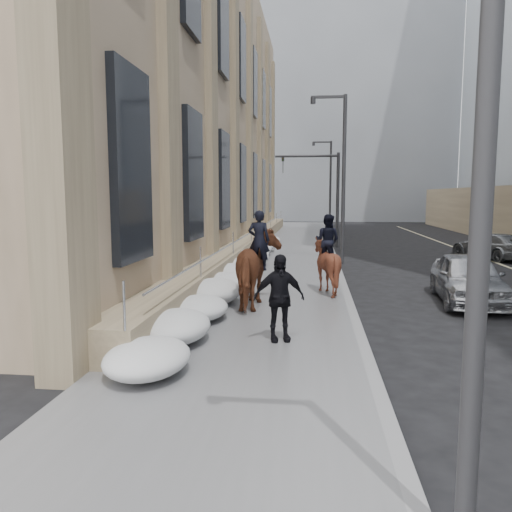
{
  "coord_description": "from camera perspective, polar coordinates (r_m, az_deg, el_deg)",
  "views": [
    {
      "loc": [
        1.52,
        -10.33,
        3.29
      ],
      "look_at": [
        0.0,
        2.74,
        1.7
      ],
      "focal_mm": 35.0,
      "sensor_mm": 36.0,
      "label": 1
    }
  ],
  "objects": [
    {
      "name": "ground",
      "position": [
        10.95,
        -1.7,
        -10.61
      ],
      "size": [
        140.0,
        140.0,
        0.0
      ],
      "primitive_type": "plane",
      "color": "black",
      "rests_on": "ground"
    },
    {
      "name": "sidewalk",
      "position": [
        20.64,
        2.32,
        -2.12
      ],
      "size": [
        5.0,
        80.0,
        0.12
      ],
      "primitive_type": "cube",
      "color": "#59595B",
      "rests_on": "ground"
    },
    {
      "name": "curb",
      "position": [
        20.61,
        9.61,
        -2.22
      ],
      "size": [
        0.24,
        80.0,
        0.12
      ],
      "primitive_type": "cube",
      "color": "slate",
      "rests_on": "ground"
    },
    {
      "name": "limestone_building",
      "position": [
        31.54,
        -6.16,
        17.11
      ],
      "size": [
        6.1,
        44.0,
        18.0
      ],
      "color": "#857057",
      "rests_on": "ground"
    },
    {
      "name": "bg_building_mid",
      "position": [
        71.18,
        8.88,
        15.47
      ],
      "size": [
        30.0,
        12.0,
        28.0
      ],
      "primitive_type": "cube",
      "color": "slate",
      "rests_on": "ground"
    },
    {
      "name": "bg_building_far",
      "position": [
        82.94,
        1.44,
        11.54
      ],
      "size": [
        24.0,
        12.0,
        20.0
      ],
      "primitive_type": "cube",
      "color": "gray",
      "rests_on": "ground"
    },
    {
      "name": "streetlight_near",
      "position": [
        4.68,
        23.27,
        22.34
      ],
      "size": [
        1.71,
        0.24,
        8.0
      ],
      "color": "#2D2D30",
      "rests_on": "ground"
    },
    {
      "name": "streetlight_mid",
      "position": [
        24.39,
        9.63,
        9.83
      ],
      "size": [
        1.71,
        0.24,
        8.0
      ],
      "color": "#2D2D30",
      "rests_on": "ground"
    },
    {
      "name": "streetlight_far",
      "position": [
        44.36,
        8.3,
        8.49
      ],
      "size": [
        1.71,
        0.24,
        8.0
      ],
      "color": "#2D2D30",
      "rests_on": "ground"
    },
    {
      "name": "traffic_signal",
      "position": [
        32.34,
        7.69,
        8.1
      ],
      "size": [
        4.1,
        0.22,
        6.0
      ],
      "color": "#2D2D30",
      "rests_on": "ground"
    },
    {
      "name": "snow_bank",
      "position": [
        18.88,
        -2.41,
        -1.7
      ],
      "size": [
        1.7,
        18.1,
        0.76
      ],
      "color": "silver",
      "rests_on": "sidewalk"
    },
    {
      "name": "mounted_horse_left",
      "position": [
        14.24,
        0.32,
        -1.24
      ],
      "size": [
        1.24,
        2.64,
        2.76
      ],
      "rotation": [
        0.0,
        0.0,
        3.16
      ],
      "color": "#512A18",
      "rests_on": "sidewalk"
    },
    {
      "name": "mounted_horse_right",
      "position": [
        16.5,
        8.02,
        -0.57
      ],
      "size": [
        2.0,
        2.09,
        2.57
      ],
      "rotation": [
        0.0,
        0.0,
        2.73
      ],
      "color": "#482114",
      "rests_on": "sidewalk"
    },
    {
      "name": "pedestrian",
      "position": [
        10.93,
        2.64,
        -4.79
      ],
      "size": [
        1.21,
        0.77,
        1.92
      ],
      "primitive_type": "imported",
      "rotation": [
        0.0,
        0.0,
        0.29
      ],
      "color": "black",
      "rests_on": "sidewalk"
    },
    {
      "name": "car_silver",
      "position": [
        16.71,
        23.06,
        -2.33
      ],
      "size": [
        2.19,
        4.67,
        1.55
      ],
      "primitive_type": "imported",
      "rotation": [
        0.0,
        0.0,
        -0.08
      ],
      "color": "#A5A7AD",
      "rests_on": "ground"
    },
    {
      "name": "car_grey",
      "position": [
        28.83,
        25.32,
        1.03
      ],
      "size": [
        3.66,
        5.01,
        1.35
      ],
      "primitive_type": "imported",
      "rotation": [
        0.0,
        0.0,
        3.57
      ],
      "color": "slate",
      "rests_on": "ground"
    }
  ]
}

